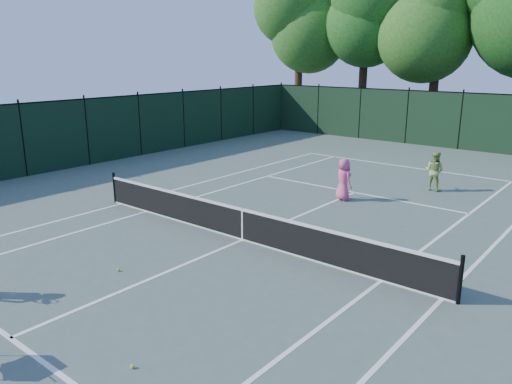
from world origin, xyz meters
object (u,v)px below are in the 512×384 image
Objects in this scene: loose_ball_near_cart at (132,366)px; player_green at (434,171)px; loose_ball_midcourt at (118,270)px; player_pink at (344,179)px.

player_green is at bearing 91.33° from loose_ball_near_cart.
player_green reaches higher than loose_ball_midcourt.
player_pink is 21.68× the size of loose_ball_midcourt.
player_green is at bearing 75.87° from loose_ball_midcourt.
player_pink reaches higher than loose_ball_midcourt.
loose_ball_midcourt is (-3.35, 2.15, 0.00)m from loose_ball_near_cart.
loose_ball_midcourt is at bearing 147.24° from loose_ball_near_cart.
player_pink is 11.09m from loose_ball_near_cart.
loose_ball_near_cart is 3.98m from loose_ball_midcourt.
player_pink reaches higher than loose_ball_near_cart.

